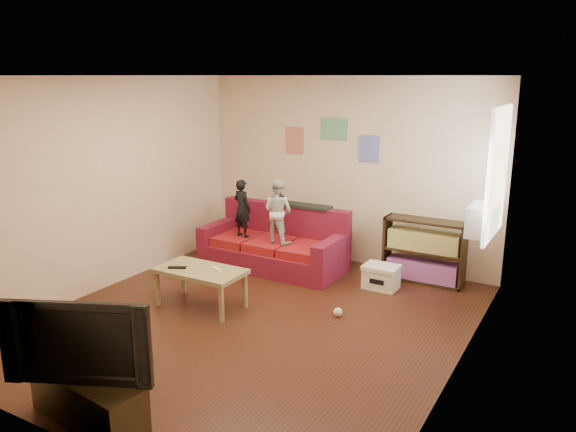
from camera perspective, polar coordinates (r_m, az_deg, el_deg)
The scene contains 17 objects.
room_shell at distance 6.05m, azimuth -3.76°, elevation 1.15°, with size 4.52×5.02×2.72m.
sofa at distance 8.11m, azimuth -1.28°, elevation -3.10°, with size 2.05×0.94×0.90m.
child_a at distance 8.07m, azimuth -4.68°, elevation 0.79°, with size 0.31×0.20×0.84m, color black.
child_b at distance 7.75m, azimuth -1.01°, elevation 0.49°, with size 0.44×0.34×0.90m, color silver.
coffee_table at distance 6.78m, azimuth -8.89°, elevation -5.87°, with size 1.05×0.58×0.47m.
remote at distance 6.82m, azimuth -11.19°, elevation -5.14°, with size 0.22×0.05×0.02m, color black.
game_controller at distance 6.67m, azimuth -7.29°, elevation -5.39°, with size 0.14×0.04×0.03m, color white.
bookshelf at distance 7.73m, azimuth 13.64°, elevation -3.78°, with size 1.07×0.32×0.86m.
window at distance 6.73m, azimuth 20.50°, elevation 4.13°, with size 0.04×1.08×1.48m, color white.
ac_unit at distance 6.86m, azimuth 19.12°, elevation -0.37°, with size 0.28×0.55×0.35m, color #B7B2A3.
artwork_left at distance 8.51m, azimuth 0.66°, elevation 7.68°, with size 0.30×0.01×0.40m, color #D87266.
artwork_center at distance 8.20m, azimuth 4.69°, elevation 8.80°, with size 0.42×0.01×0.32m, color #72B27F.
artwork_right at distance 8.01m, azimuth 8.24°, elevation 6.77°, with size 0.30×0.01×0.38m, color #727FCC.
file_box at distance 7.44m, azimuth 9.45°, elevation -6.09°, with size 0.45×0.34×0.31m.
tv_stand at distance 4.95m, azimuth -19.62°, elevation -17.11°, with size 1.08×0.36×0.40m, color #352A15.
television at distance 4.70m, azimuth -20.17°, elevation -11.45°, with size 1.17×0.15×0.67m, color black.
tissue at distance 6.58m, azimuth 5.10°, elevation -9.71°, with size 0.10×0.10×0.10m, color silver.
Camera 1 is at (3.26, -4.91, 2.70)m, focal length 35.00 mm.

